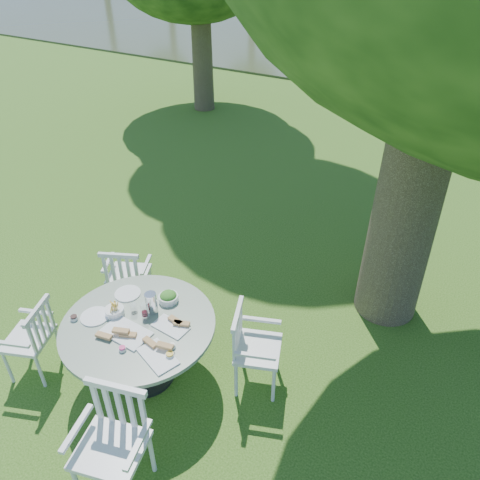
% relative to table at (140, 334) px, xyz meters
% --- Properties ---
extents(ground, '(140.00, 140.00, 0.00)m').
position_rel_table_xyz_m(ground, '(0.23, 1.27, -0.58)').
color(ground, '#1F430E').
rests_on(ground, ground).
extents(table, '(1.42, 1.42, 0.72)m').
position_rel_table_xyz_m(table, '(0.00, 0.00, 0.00)').
color(table, black).
rests_on(table, ground).
extents(chair_ne, '(0.55, 0.57, 0.89)m').
position_rel_table_xyz_m(chair_ne, '(0.91, 0.46, -0.06)').
color(chair_ne, white).
rests_on(chair_ne, ground).
extents(chair_nw, '(0.57, 0.55, 0.87)m').
position_rel_table_xyz_m(chair_nw, '(-0.78, 0.67, -0.07)').
color(chair_nw, white).
rests_on(chair_nw, ground).
extents(chair_sw, '(0.53, 0.54, 0.85)m').
position_rel_table_xyz_m(chair_sw, '(-0.92, -0.45, -0.08)').
color(chair_sw, white).
rests_on(chair_sw, ground).
extents(chair_se, '(0.60, 0.57, 0.98)m').
position_rel_table_xyz_m(chair_se, '(0.50, -0.88, -0.01)').
color(chair_se, white).
rests_on(chair_se, ground).
extents(tableware, '(1.20, 0.88, 0.22)m').
position_rel_table_xyz_m(tableware, '(-0.03, 0.07, 0.17)').
color(tableware, white).
rests_on(tableware, table).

